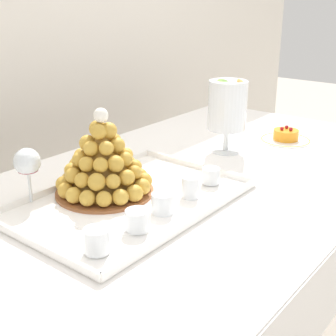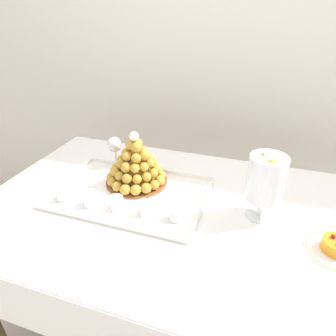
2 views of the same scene
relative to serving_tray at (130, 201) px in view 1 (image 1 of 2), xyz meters
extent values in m
cube|color=silver|center=(0.28, 0.91, 0.45)|extent=(4.80, 0.10, 2.50)
cylinder|color=brown|center=(1.03, 0.37, -0.41)|extent=(0.04, 0.04, 0.77)
cube|color=brown|center=(0.28, -0.02, -0.02)|extent=(1.63, 0.91, 0.02)
cube|color=white|center=(0.28, -0.02, -0.01)|extent=(1.69, 0.97, 0.00)
cube|color=white|center=(0.28, 0.46, -0.12)|extent=(1.69, 0.01, 0.23)
cube|color=white|center=(1.12, -0.02, -0.12)|extent=(0.01, 0.97, 0.23)
cube|color=white|center=(0.00, 0.00, 0.00)|extent=(0.61, 0.41, 0.01)
cube|color=white|center=(0.00, -0.21, 0.01)|extent=(0.61, 0.01, 0.02)
cube|color=white|center=(0.00, 0.21, 0.01)|extent=(0.61, 0.01, 0.02)
cube|color=white|center=(-0.31, 0.00, 0.01)|extent=(0.01, 0.41, 0.02)
cube|color=white|center=(0.31, 0.00, 0.01)|extent=(0.01, 0.41, 0.02)
cylinder|color=white|center=(0.00, 0.00, 0.00)|extent=(0.38, 0.38, 0.00)
cylinder|color=brown|center=(-0.01, 0.09, 0.01)|extent=(0.27, 0.27, 0.01)
cone|color=#AC7B2C|center=(-0.01, 0.09, 0.10)|extent=(0.18, 0.18, 0.19)
sphere|color=gold|center=(0.10, 0.09, 0.03)|extent=(0.04, 0.04, 0.04)
sphere|color=gold|center=(0.09, 0.13, 0.03)|extent=(0.04, 0.04, 0.04)
sphere|color=gold|center=(0.07, 0.16, 0.03)|extent=(0.04, 0.04, 0.04)
sphere|color=gold|center=(0.03, 0.19, 0.03)|extent=(0.05, 0.05, 0.05)
sphere|color=gold|center=(-0.01, 0.20, 0.03)|extent=(0.04, 0.04, 0.04)
sphere|color=gold|center=(-0.05, 0.19, 0.03)|extent=(0.04, 0.04, 0.04)
sphere|color=gold|center=(-0.09, 0.16, 0.03)|extent=(0.04, 0.04, 0.04)
sphere|color=gold|center=(-0.11, 0.13, 0.03)|extent=(0.04, 0.04, 0.04)
sphere|color=gold|center=(-0.12, 0.09, 0.03)|extent=(0.04, 0.04, 0.04)
sphere|color=gold|center=(-0.11, 0.04, 0.03)|extent=(0.04, 0.04, 0.04)
sphere|color=gold|center=(-0.09, 0.01, 0.03)|extent=(0.04, 0.04, 0.04)
sphere|color=gold|center=(-0.05, -0.01, 0.03)|extent=(0.04, 0.04, 0.04)
sphere|color=gold|center=(-0.01, -0.02, 0.03)|extent=(0.05, 0.05, 0.05)
sphere|color=gold|center=(0.03, -0.01, 0.03)|extent=(0.05, 0.05, 0.05)
sphere|color=gold|center=(0.07, 0.01, 0.03)|extent=(0.04, 0.04, 0.04)
sphere|color=gold|center=(0.09, 0.04, 0.03)|extent=(0.04, 0.04, 0.04)
sphere|color=gold|center=(0.07, 0.12, 0.07)|extent=(0.04, 0.04, 0.04)
sphere|color=gold|center=(0.05, 0.15, 0.07)|extent=(0.04, 0.04, 0.04)
sphere|color=gold|center=(0.01, 0.17, 0.07)|extent=(0.04, 0.04, 0.04)
sphere|color=gold|center=(-0.03, 0.17, 0.07)|extent=(0.05, 0.05, 0.05)
sphere|color=gold|center=(-0.07, 0.15, 0.07)|extent=(0.04, 0.04, 0.04)
sphere|color=gold|center=(-0.09, 0.12, 0.07)|extent=(0.04, 0.04, 0.04)
sphere|color=gold|center=(-0.09, 0.08, 0.07)|extent=(0.04, 0.04, 0.04)
sphere|color=gold|center=(-0.08, 0.04, 0.07)|extent=(0.05, 0.05, 0.05)
sphere|color=gold|center=(-0.05, 0.01, 0.07)|extent=(0.04, 0.04, 0.04)
sphere|color=gold|center=(-0.01, 0.00, 0.07)|extent=(0.04, 0.04, 0.04)
sphere|color=gold|center=(0.03, 0.01, 0.07)|extent=(0.04, 0.04, 0.04)
sphere|color=gold|center=(0.06, 0.04, 0.07)|extent=(0.04, 0.04, 0.04)
sphere|color=gold|center=(0.08, 0.08, 0.07)|extent=(0.04, 0.04, 0.04)
sphere|color=gold|center=(0.04, 0.13, 0.11)|extent=(0.05, 0.05, 0.05)
sphere|color=gold|center=(0.01, 0.15, 0.11)|extent=(0.04, 0.04, 0.04)
sphere|color=gold|center=(-0.03, 0.15, 0.10)|extent=(0.04, 0.04, 0.04)
sphere|color=gold|center=(-0.06, 0.12, 0.11)|extent=(0.04, 0.04, 0.04)
sphere|color=gold|center=(-0.07, 0.08, 0.11)|extent=(0.04, 0.04, 0.04)
sphere|color=gold|center=(-0.06, 0.05, 0.11)|extent=(0.04, 0.04, 0.04)
sphere|color=gold|center=(-0.02, 0.02, 0.11)|extent=(0.04, 0.04, 0.04)
sphere|color=gold|center=(0.01, 0.03, 0.11)|extent=(0.04, 0.04, 0.04)
sphere|color=gold|center=(0.04, 0.05, 0.11)|extent=(0.04, 0.04, 0.04)
sphere|color=gold|center=(0.05, 0.09, 0.11)|extent=(0.04, 0.04, 0.04)
sphere|color=gold|center=(0.01, 0.12, 0.14)|extent=(0.04, 0.04, 0.04)
sphere|color=gold|center=(-0.03, 0.12, 0.14)|extent=(0.04, 0.04, 0.04)
sphere|color=gold|center=(-0.05, 0.09, 0.14)|extent=(0.04, 0.04, 0.04)
sphere|color=gold|center=(-0.03, 0.05, 0.14)|extent=(0.04, 0.04, 0.04)
sphere|color=gold|center=(0.01, 0.05, 0.14)|extent=(0.04, 0.04, 0.04)
sphere|color=gold|center=(0.03, 0.09, 0.14)|extent=(0.05, 0.05, 0.05)
sphere|color=gold|center=(-0.01, 0.10, 0.18)|extent=(0.05, 0.05, 0.05)
sphere|color=gold|center=(-0.03, 0.08, 0.18)|extent=(0.04, 0.04, 0.04)
sphere|color=gold|center=(0.00, 0.08, 0.18)|extent=(0.04, 0.04, 0.04)
sphere|color=white|center=(-0.01, 0.09, 0.22)|extent=(0.04, 0.04, 0.04)
cylinder|color=silver|center=(-0.24, -0.12, 0.03)|extent=(0.06, 0.06, 0.05)
cylinder|color=brown|center=(-0.24, -0.12, 0.01)|extent=(0.05, 0.05, 0.02)
cylinder|color=#8C603D|center=(-0.24, -0.12, 0.03)|extent=(0.05, 0.05, 0.02)
sphere|color=brown|center=(-0.24, -0.12, 0.05)|extent=(0.02, 0.02, 0.02)
cylinder|color=silver|center=(-0.11, -0.12, 0.03)|extent=(0.06, 0.06, 0.05)
cylinder|color=gold|center=(-0.11, -0.12, 0.01)|extent=(0.05, 0.05, 0.02)
cylinder|color=#EAC166|center=(-0.11, -0.12, 0.03)|extent=(0.05, 0.05, 0.01)
sphere|color=brown|center=(-0.12, -0.12, 0.04)|extent=(0.02, 0.02, 0.02)
cylinder|color=silver|center=(0.00, -0.11, 0.03)|extent=(0.06, 0.06, 0.05)
cylinder|color=brown|center=(0.00, -0.11, 0.01)|extent=(0.05, 0.05, 0.02)
cylinder|color=#8C603D|center=(0.00, -0.11, 0.03)|extent=(0.05, 0.05, 0.02)
sphere|color=brown|center=(0.00, -0.12, 0.04)|extent=(0.02, 0.02, 0.02)
cylinder|color=silver|center=(0.11, -0.11, 0.03)|extent=(0.05, 0.05, 0.06)
cylinder|color=gold|center=(0.11, -0.11, 0.02)|extent=(0.04, 0.04, 0.02)
cylinder|color=#EAC166|center=(0.11, -0.11, 0.04)|extent=(0.04, 0.04, 0.02)
sphere|color=brown|center=(0.12, -0.12, 0.05)|extent=(0.01, 0.01, 0.01)
cylinder|color=silver|center=(0.23, -0.10, 0.03)|extent=(0.05, 0.05, 0.05)
cylinder|color=#F4EAC6|center=(0.23, -0.10, 0.01)|extent=(0.05, 0.05, 0.02)
cylinder|color=white|center=(0.23, -0.10, 0.03)|extent=(0.05, 0.05, 0.01)
sphere|color=brown|center=(0.23, -0.10, 0.04)|extent=(0.01, 0.01, 0.01)
cylinder|color=white|center=(0.52, 0.03, 0.00)|extent=(0.10, 0.10, 0.01)
cylinder|color=white|center=(0.52, 0.03, 0.04)|extent=(0.02, 0.02, 0.08)
cylinder|color=white|center=(0.52, 0.03, 0.16)|extent=(0.13, 0.13, 0.17)
cylinder|color=pink|center=(0.55, 0.02, 0.09)|extent=(0.05, 0.05, 0.02)
cylinder|color=#D199D8|center=(0.50, 0.05, 0.09)|extent=(0.05, 0.05, 0.05)
cylinder|color=#9ED860|center=(0.51, 0.00, 0.09)|extent=(0.06, 0.05, 0.06)
cylinder|color=#72B2E0|center=(0.54, 0.04, 0.12)|extent=(0.06, 0.05, 0.06)
cylinder|color=brown|center=(0.50, 0.05, 0.12)|extent=(0.06, 0.05, 0.06)
cylinder|color=#E54C47|center=(0.49, 0.01, 0.12)|extent=(0.05, 0.05, 0.04)
cylinder|color=yellow|center=(0.54, 0.01, 0.12)|extent=(0.06, 0.05, 0.05)
cylinder|color=#F9A54C|center=(0.53, 0.05, 0.14)|extent=(0.05, 0.05, 0.04)
cylinder|color=brown|center=(0.51, 0.02, 0.14)|extent=(0.05, 0.04, 0.03)
cylinder|color=#E54C47|center=(0.53, 0.00, 0.14)|extent=(0.06, 0.04, 0.06)
cylinder|color=#D199D8|center=(0.52, 0.05, 0.16)|extent=(0.05, 0.04, 0.05)
cylinder|color=brown|center=(0.51, 0.02, 0.16)|extent=(0.05, 0.05, 0.05)
cylinder|color=yellow|center=(0.54, 0.01, 0.16)|extent=(0.05, 0.05, 0.05)
cylinder|color=brown|center=(0.50, 0.04, 0.18)|extent=(0.05, 0.05, 0.04)
cylinder|color=#D199D8|center=(0.51, 0.01, 0.18)|extent=(0.06, 0.05, 0.06)
cylinder|color=yellow|center=(0.55, 0.03, 0.18)|extent=(0.05, 0.05, 0.05)
cylinder|color=pink|center=(0.50, 0.03, 0.20)|extent=(0.07, 0.05, 0.07)
cylinder|color=pink|center=(0.54, 0.00, 0.20)|extent=(0.06, 0.05, 0.06)
cylinder|color=#E54C47|center=(0.52, 0.04, 0.20)|extent=(0.06, 0.05, 0.06)
cylinder|color=#72B2E0|center=(0.50, 0.01, 0.23)|extent=(0.05, 0.05, 0.05)
cylinder|color=#F9A54C|center=(0.53, 0.00, 0.23)|extent=(0.07, 0.05, 0.07)
cylinder|color=#D199D8|center=(0.55, 0.04, 0.23)|extent=(0.05, 0.05, 0.02)
cylinder|color=#9ED860|center=(0.51, 0.04, 0.23)|extent=(0.05, 0.05, 0.05)
cylinder|color=white|center=(0.76, -0.09, 0.00)|extent=(0.19, 0.19, 0.01)
torus|color=gold|center=(0.76, -0.09, 0.00)|extent=(0.18, 0.18, 0.00)
cylinder|color=orange|center=(0.76, -0.09, 0.02)|extent=(0.09, 0.09, 0.04)
sphere|color=#A51923|center=(0.78, -0.08, 0.04)|extent=(0.01, 0.01, 0.01)
sphere|color=#A51923|center=(0.75, -0.08, 0.04)|extent=(0.01, 0.01, 0.01)
sphere|color=#A51923|center=(0.76, -0.10, 0.04)|extent=(0.01, 0.01, 0.01)
cylinder|color=silver|center=(-0.17, 0.20, 0.00)|extent=(0.06, 0.06, 0.00)
cylinder|color=silver|center=(-0.17, 0.20, 0.04)|extent=(0.01, 0.01, 0.08)
sphere|color=silver|center=(-0.17, 0.20, 0.11)|extent=(0.07, 0.07, 0.07)
cylinder|color=maroon|center=(-0.17, 0.20, 0.11)|extent=(0.05, 0.05, 0.03)
camera|label=1|loc=(-0.82, -0.78, 0.52)|focal=49.85mm
camera|label=2|loc=(0.47, -0.92, 0.69)|focal=31.51mm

